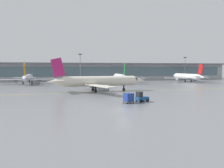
% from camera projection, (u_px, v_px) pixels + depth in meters
% --- Properties ---
extents(ground_plane, '(400.00, 400.00, 0.00)m').
position_uv_depth(ground_plane, '(124.00, 110.00, 37.32)').
color(ground_plane, slate).
extents(taxiway_centreline_stripe, '(109.85, 6.48, 0.01)m').
position_uv_depth(taxiway_centreline_stripe, '(101.00, 92.00, 65.53)').
color(taxiway_centreline_stripe, yellow).
rests_on(taxiway_centreline_stripe, ground_plane).
extents(terminal_concourse, '(186.00, 11.00, 9.60)m').
position_uv_depth(terminal_concourse, '(77.00, 71.00, 125.87)').
color(terminal_concourse, '#B2B7BC').
rests_on(terminal_concourse, ground_plane).
extents(gate_airplane_1, '(24.80, 26.61, 8.83)m').
position_uv_depth(gate_airplane_1, '(28.00, 78.00, 98.81)').
color(gate_airplane_1, silver).
rests_on(gate_airplane_1, ground_plane).
extents(gate_airplane_2, '(24.77, 26.70, 8.84)m').
position_uv_depth(gate_airplane_2, '(120.00, 77.00, 107.40)').
color(gate_airplane_2, silver).
rests_on(gate_airplane_2, ground_plane).
extents(gate_airplane_3, '(24.61, 26.46, 8.77)m').
position_uv_depth(gate_airplane_3, '(187.00, 76.00, 113.66)').
color(gate_airplane_3, white).
rests_on(gate_airplane_3, ground_plane).
extents(taxiing_regional_jet, '(29.56, 27.46, 9.79)m').
position_uv_depth(taxiing_regional_jet, '(99.00, 81.00, 67.16)').
color(taxiing_regional_jet, silver).
rests_on(taxiing_regional_jet, ground_plane).
extents(baggage_tug, '(2.91, 2.28, 2.10)m').
position_uv_depth(baggage_tug, '(141.00, 97.00, 46.77)').
color(baggage_tug, '#194C8C').
rests_on(baggage_tug, ground_plane).
extents(cargo_dolly_lead, '(2.50, 2.19, 1.94)m').
position_uv_depth(cargo_dolly_lead, '(129.00, 98.00, 45.06)').
color(cargo_dolly_lead, '#595B60').
rests_on(cargo_dolly_lead, ground_plane).
extents(apron_light_mast_1, '(1.80, 0.36, 14.09)m').
position_uv_depth(apron_light_mast_1, '(80.00, 66.00, 117.12)').
color(apron_light_mast_1, gray).
rests_on(apron_light_mast_1, ground_plane).
extents(apron_light_mast_2, '(1.80, 0.36, 13.18)m').
position_uv_depth(apron_light_mast_2, '(185.00, 67.00, 133.72)').
color(apron_light_mast_2, gray).
rests_on(apron_light_mast_2, ground_plane).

